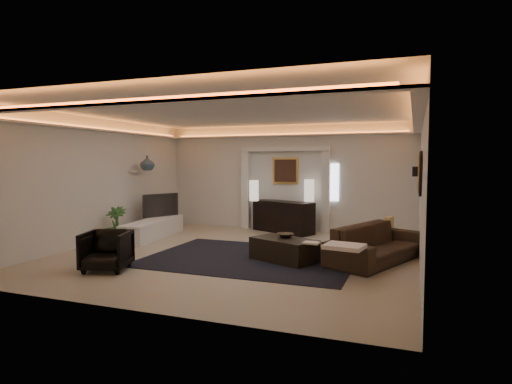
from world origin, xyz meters
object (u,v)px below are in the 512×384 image
(sofa, at_px, (377,244))
(armchair, at_px, (107,251))
(console, at_px, (283,217))
(coffee_table, at_px, (284,250))

(sofa, distance_m, armchair, 4.94)
(armchair, bearing_deg, sofa, 9.96)
(console, relative_size, sofa, 0.74)
(console, distance_m, sofa, 3.75)
(console, xyz_separation_m, coffee_table, (0.99, -3.23, -0.20))
(coffee_table, relative_size, armchair, 1.60)
(coffee_table, bearing_deg, armchair, -122.95)
(armchair, bearing_deg, coffee_table, 14.93)
(coffee_table, distance_m, armchair, 3.22)
(sofa, bearing_deg, armchair, 140.94)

